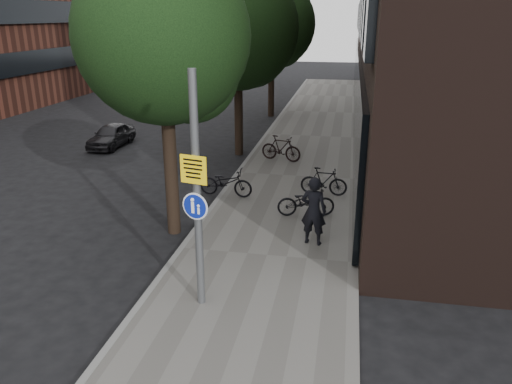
% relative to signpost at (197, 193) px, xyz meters
% --- Properties ---
extents(ground, '(120.00, 120.00, 0.00)m').
position_rel_signpost_xyz_m(ground, '(0.75, -0.94, -2.54)').
color(ground, black).
rests_on(ground, ground).
extents(sidewalk, '(4.50, 60.00, 0.12)m').
position_rel_signpost_xyz_m(sidewalk, '(1.00, 9.06, -2.48)').
color(sidewalk, '#625F5A').
rests_on(sidewalk, ground).
extents(curb_edge, '(0.15, 60.00, 0.13)m').
position_rel_signpost_xyz_m(curb_edge, '(-1.25, 9.06, -2.47)').
color(curb_edge, slate).
rests_on(curb_edge, ground).
extents(street_tree_near, '(4.40, 4.40, 7.50)m').
position_rel_signpost_xyz_m(street_tree_near, '(-1.78, 3.70, 2.57)').
color(street_tree_near, black).
rests_on(street_tree_near, ground).
extents(street_tree_mid, '(5.00, 5.00, 7.80)m').
position_rel_signpost_xyz_m(street_tree_mid, '(-1.78, 12.20, 2.57)').
color(street_tree_mid, black).
rests_on(street_tree_mid, ground).
extents(street_tree_far, '(5.00, 5.00, 7.80)m').
position_rel_signpost_xyz_m(street_tree_far, '(-1.78, 21.20, 2.57)').
color(street_tree_far, black).
rests_on(street_tree_far, ground).
extents(signpost, '(0.55, 0.16, 4.79)m').
position_rel_signpost_xyz_m(signpost, '(0.00, 0.00, 0.00)').
color(signpost, '#595B5E').
rests_on(signpost, sidewalk).
extents(pedestrian, '(0.74, 0.55, 1.83)m').
position_rel_signpost_xyz_m(pedestrian, '(2.06, 3.29, -1.50)').
color(pedestrian, black).
rests_on(pedestrian, sidewalk).
extents(parked_bike_facade_near, '(1.79, 0.94, 0.89)m').
position_rel_signpost_xyz_m(parked_bike_facade_near, '(1.71, 5.18, -1.97)').
color(parked_bike_facade_near, black).
rests_on(parked_bike_facade_near, sidewalk).
extents(parked_bike_facade_far, '(1.59, 0.57, 0.94)m').
position_rel_signpost_xyz_m(parked_bike_facade_far, '(2.13, 7.14, -1.95)').
color(parked_bike_facade_far, black).
rests_on(parked_bike_facade_far, sidewalk).
extents(parked_bike_curb_near, '(1.83, 0.76, 0.94)m').
position_rel_signpost_xyz_m(parked_bike_curb_near, '(-1.05, 6.43, -1.95)').
color(parked_bike_curb_near, black).
rests_on(parked_bike_curb_near, sidewalk).
extents(parked_bike_curb_far, '(1.80, 0.95, 1.04)m').
position_rel_signpost_xyz_m(parked_bike_curb_far, '(0.15, 10.99, -1.90)').
color(parked_bike_curb_far, black).
rests_on(parked_bike_curb_far, sidewalk).
extents(parked_car_near, '(1.34, 3.15, 1.06)m').
position_rel_signpost_xyz_m(parked_car_near, '(-7.99, 12.34, -2.01)').
color(parked_car_near, '#232325').
rests_on(parked_car_near, ground).
extents(parked_car_mid, '(1.52, 3.72, 1.20)m').
position_rel_signpost_xyz_m(parked_car_mid, '(-8.52, 22.04, -1.94)').
color(parked_car_mid, '#562318').
rests_on(parked_car_mid, ground).
extents(parked_car_far, '(1.89, 4.29, 1.22)m').
position_rel_signpost_xyz_m(parked_car_far, '(-7.65, 28.91, -1.93)').
color(parked_car_far, '#1A1F30').
rests_on(parked_car_far, ground).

